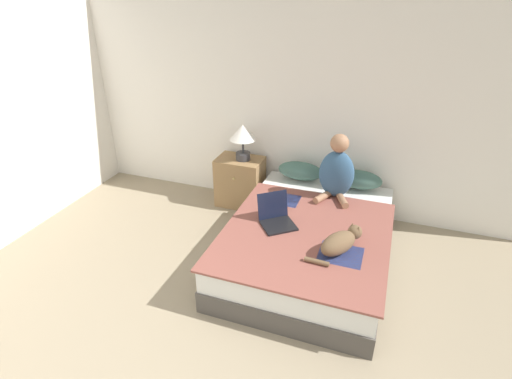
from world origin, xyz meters
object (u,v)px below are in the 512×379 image
(laptop_open, at_px, (276,218))
(table_lamp, at_px, (243,135))
(bed, at_px, (309,242))
(cat_tabby, at_px, (340,242))
(person_sitting, at_px, (337,171))
(nightstand, at_px, (240,182))
(pillow_far, at_px, (358,179))
(pillow_near, at_px, (300,171))

(laptop_open, distance_m, table_lamp, 1.25)
(bed, xyz_separation_m, cat_tabby, (0.33, -0.36, 0.32))
(bed, relative_size, cat_tabby, 4.33)
(person_sitting, distance_m, nightstand, 1.27)
(person_sitting, xyz_separation_m, cat_tabby, (0.21, -0.95, -0.20))
(pillow_far, distance_m, cat_tabby, 1.23)
(pillow_near, xyz_separation_m, person_sitting, (0.44, -0.28, 0.19))
(bed, distance_m, pillow_near, 0.98)
(person_sitting, distance_m, laptop_open, 0.86)
(bed, distance_m, table_lamp, 1.47)
(bed, relative_size, pillow_near, 3.93)
(cat_tabby, height_order, laptop_open, laptop_open)
(bed, distance_m, cat_tabby, 0.58)
(cat_tabby, distance_m, nightstand, 1.83)
(cat_tabby, xyz_separation_m, nightstand, (-1.38, 1.18, -0.23))
(pillow_near, bearing_deg, pillow_far, 0.00)
(pillow_far, xyz_separation_m, person_sitting, (-0.20, -0.28, 0.19))
(pillow_near, distance_m, pillow_far, 0.64)
(person_sitting, height_order, nightstand, person_sitting)
(cat_tabby, bearing_deg, nightstand, 81.72)
(person_sitting, bearing_deg, pillow_near, 147.91)
(pillow_near, xyz_separation_m, laptop_open, (0.02, -0.99, -0.04))
(person_sitting, height_order, table_lamp, person_sitting)
(person_sitting, bearing_deg, cat_tabby, -77.61)
(cat_tabby, xyz_separation_m, table_lamp, (-1.33, 1.18, 0.36))
(pillow_near, xyz_separation_m, table_lamp, (-0.68, -0.04, 0.36))
(bed, height_order, pillow_near, pillow_near)
(person_sitting, distance_m, table_lamp, 1.16)
(bed, distance_m, person_sitting, 0.79)
(nightstand, bearing_deg, pillow_far, 1.77)
(pillow_far, distance_m, laptop_open, 1.17)
(bed, bearing_deg, pillow_near, 110.30)
(cat_tabby, bearing_deg, laptop_open, 101.81)
(bed, height_order, laptop_open, laptop_open)
(pillow_far, height_order, laptop_open, laptop_open)
(laptop_open, bearing_deg, person_sitting, 20.52)
(table_lamp, bearing_deg, nightstand, 179.74)
(person_sitting, bearing_deg, bed, -101.30)
(bed, xyz_separation_m, laptop_open, (-0.30, -0.12, 0.28))
(person_sitting, distance_m, cat_tabby, 0.99)
(pillow_near, height_order, person_sitting, person_sitting)
(bed, bearing_deg, person_sitting, 78.70)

